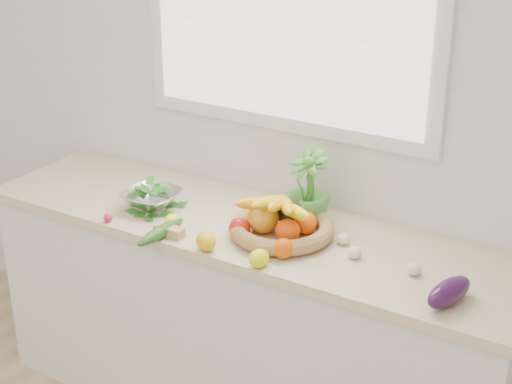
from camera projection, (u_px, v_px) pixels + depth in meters
The scene contains 18 objects.
back_wall at pixel (287, 93), 3.12m from camera, with size 4.50×0.02×2.70m, color white.
counter_cabinet at pixel (248, 325), 3.25m from camera, with size 2.20×0.58×0.86m, color silver.
countertop at pixel (248, 227), 3.07m from camera, with size 2.24×0.62×0.04m, color beige.
orange_loose at pixel (283, 249), 2.78m from camera, with size 0.08×0.08×0.08m, color #D94D06.
lemon_a at pixel (172, 221), 3.01m from camera, with size 0.06×0.07×0.06m, color #FBF50D.
lemon_b at pixel (259, 258), 2.72m from camera, with size 0.06×0.08×0.06m, color #FEFC0D.
lemon_c at pixel (206, 241), 2.84m from camera, with size 0.07×0.09×0.07m, color #FAB70D.
apple at pixel (239, 228), 2.92m from camera, with size 0.08×0.08×0.08m, color red.
ginger at pixel (169, 231), 2.95m from camera, with size 0.12×0.05×0.04m, color tan.
garlic_a at pixel (414, 269), 2.67m from camera, with size 0.05×0.05×0.04m, color white.
garlic_b at pixel (344, 239), 2.89m from camera, with size 0.05×0.05×0.04m, color silver.
garlic_c at pixel (355, 253), 2.79m from camera, with size 0.05×0.05×0.04m, color white.
eggplant at pixel (449, 292), 2.49m from camera, with size 0.08×0.21×0.08m, color #310F3A.
cucumber at pixel (161, 232), 2.93m from camera, with size 0.05×0.26×0.05m, color #1A4E17.
radish at pixel (108, 218), 3.06m from camera, with size 0.04×0.04×0.04m, color #DE1B56.
potted_herb at pixel (308, 188), 3.02m from camera, with size 0.18×0.18×0.31m, color #499235.
fruit_basket at pixel (281, 223), 2.93m from camera, with size 0.49×0.49×0.19m.
colander_with_spinach at pixel (152, 194), 3.17m from camera, with size 0.24×0.24×0.12m.
Camera 1 is at (1.47, -0.39, 2.22)m, focal length 55.00 mm.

